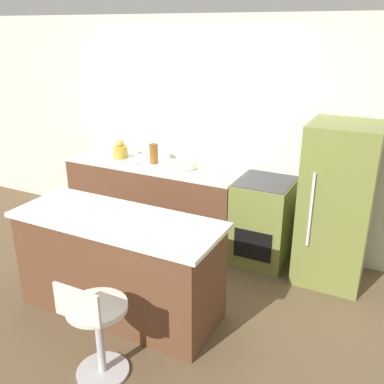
# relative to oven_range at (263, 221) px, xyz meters

# --- Properties ---
(ground_plane) EXTENTS (14.00, 14.00, 0.00)m
(ground_plane) POSITION_rel_oven_range_xyz_m (-1.06, -0.34, -0.47)
(ground_plane) COLOR brown
(wall_back) EXTENTS (8.00, 0.06, 2.60)m
(wall_back) POSITION_rel_oven_range_xyz_m (-1.06, 0.35, 0.83)
(wall_back) COLOR beige
(wall_back) RESTS_ON ground_plane
(back_counter) EXTENTS (2.18, 0.64, 0.94)m
(back_counter) POSITION_rel_oven_range_xyz_m (-1.39, 0.00, -0.00)
(back_counter) COLOR brown
(back_counter) RESTS_ON ground_plane
(kitchen_island) EXTENTS (1.88, 0.73, 0.93)m
(kitchen_island) POSITION_rel_oven_range_xyz_m (-0.87, -1.47, -0.00)
(kitchen_island) COLOR brown
(kitchen_island) RESTS_ON ground_plane
(oven_range) EXTENTS (0.58, 0.65, 0.94)m
(oven_range) POSITION_rel_oven_range_xyz_m (0.00, 0.00, 0.00)
(oven_range) COLOR olive
(oven_range) RESTS_ON ground_plane
(refrigerator) EXTENTS (0.66, 0.71, 1.64)m
(refrigerator) POSITION_rel_oven_range_xyz_m (0.75, -0.02, 0.35)
(refrigerator) COLOR olive
(refrigerator) RESTS_ON ground_plane
(stool_chair) EXTENTS (0.44, 0.44, 0.86)m
(stool_chair) POSITION_rel_oven_range_xyz_m (-0.53, -2.22, -0.03)
(stool_chair) COLOR #B7B7BC
(stool_chair) RESTS_ON ground_plane
(kettle) EXTENTS (0.18, 0.18, 0.23)m
(kettle) POSITION_rel_oven_range_xyz_m (-1.88, 0.02, 0.56)
(kettle) COLOR #B29333
(kettle) RESTS_ON back_counter
(mixing_bowl) EXTENTS (0.26, 0.26, 0.08)m
(mixing_bowl) POSITION_rel_oven_range_xyz_m (-0.96, 0.02, 0.51)
(mixing_bowl) COLOR beige
(mixing_bowl) RESTS_ON back_counter
(canister_jar) EXTENTS (0.11, 0.11, 0.23)m
(canister_jar) POSITION_rel_oven_range_xyz_m (-1.40, 0.02, 0.59)
(canister_jar) COLOR brown
(canister_jar) RESTS_ON back_counter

